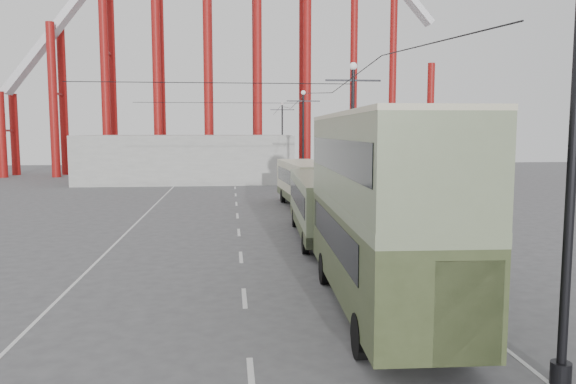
{
  "coord_description": "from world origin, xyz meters",
  "views": [
    {
      "loc": [
        -1.4,
        -13.88,
        5.42
      ],
      "look_at": [
        0.88,
        8.32,
        3.0
      ],
      "focal_mm": 35.0,
      "sensor_mm": 36.0,
      "label": 1
    }
  ],
  "objects": [
    {
      "name": "lamp_post_mid",
      "position": [
        5.6,
        18.0,
        4.68
      ],
      "size": [
        3.2,
        0.44,
        9.32
      ],
      "color": "black",
      "rests_on": "ground"
    },
    {
      "name": "single_decker_cream",
      "position": [
        3.86,
        25.47,
        1.82
      ],
      "size": [
        3.15,
        10.5,
        3.23
      ],
      "rotation": [
        0.0,
        0.0,
        0.05
      ],
      "color": "beige",
      "rests_on": "ground"
    },
    {
      "name": "lamp_post_distant",
      "position": [
        5.6,
        62.0,
        4.68
      ],
      "size": [
        3.2,
        0.44,
        9.32
      ],
      "color": "black",
      "rests_on": "ground"
    },
    {
      "name": "double_decker_bus",
      "position": [
        3.03,
        2.3,
        3.34
      ],
      "size": [
        3.21,
        11.2,
        5.96
      ],
      "rotation": [
        0.0,
        0.0,
        -0.04
      ],
      "color": "#374223",
      "rests_on": "ground"
    },
    {
      "name": "road_markings",
      "position": [
        -0.86,
        19.7,
        0.01
      ],
      "size": [
        12.52,
        120.0,
        0.01
      ],
      "color": "silver",
      "rests_on": "ground"
    },
    {
      "name": "ground",
      "position": [
        0.0,
        0.0,
        0.0
      ],
      "size": [
        160.0,
        160.0,
        0.0
      ],
      "primitive_type": "plane",
      "color": "#4E4E51",
      "rests_on": "ground"
    },
    {
      "name": "lamp_post_far",
      "position": [
        5.6,
        40.0,
        4.68
      ],
      "size": [
        3.2,
        0.44,
        9.32
      ],
      "color": "black",
      "rests_on": "ground"
    },
    {
      "name": "pedestrian",
      "position": [
        2.23,
        11.13,
        0.83
      ],
      "size": [
        0.72,
        0.66,
        1.66
      ],
      "primitive_type": "imported",
      "rotation": [
        0.0,
        0.0,
        3.7
      ],
      "color": "black",
      "rests_on": "ground"
    },
    {
      "name": "single_decker_green",
      "position": [
        3.18,
        14.06,
        1.77
      ],
      "size": [
        3.08,
        11.18,
        3.13
      ],
      "rotation": [
        0.0,
        0.0,
        -0.05
      ],
      "color": "gray",
      "rests_on": "ground"
    },
    {
      "name": "fairground_shed",
      "position": [
        -6.0,
        47.0,
        2.5
      ],
      "size": [
        22.0,
        10.0,
        5.0
      ],
      "primitive_type": "cube",
      "color": "#999A95",
      "rests_on": "ground"
    }
  ]
}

